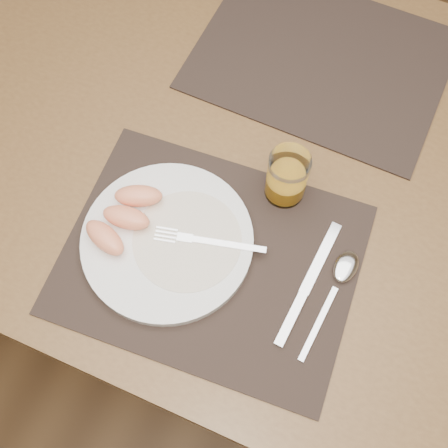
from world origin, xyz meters
TOP-DOWN VIEW (x-y plane):
  - ground at (0.00, 0.00)m, footprint 5.00×5.00m
  - table at (0.00, 0.00)m, footprint 1.40×0.90m
  - placemat_near at (-0.01, -0.22)m, footprint 0.47×0.38m
  - placemat_far at (0.02, 0.22)m, footprint 0.46×0.36m
  - plate at (-0.09, -0.22)m, footprint 0.27×0.27m
  - plate_dressing at (-0.06, -0.21)m, footprint 0.17×0.17m
  - fork at (-0.04, -0.20)m, footprint 0.17×0.06m
  - knife at (0.14, -0.22)m, footprint 0.03×0.22m
  - spoon at (0.18, -0.17)m, footprint 0.04×0.19m
  - juice_glass at (0.05, -0.06)m, footprint 0.06×0.06m
  - grapefruit_wedges at (-0.16, -0.22)m, footprint 0.10×0.15m

SIDE VIEW (x-z plane):
  - ground at x=0.00m, z-range 0.00..0.00m
  - table at x=0.00m, z-range 0.29..1.04m
  - placemat_near at x=-0.01m, z-range 0.75..0.75m
  - placemat_far at x=0.02m, z-range 0.75..0.75m
  - knife at x=0.14m, z-range 0.75..0.76m
  - spoon at x=0.18m, z-range 0.75..0.77m
  - plate at x=-0.09m, z-range 0.75..0.77m
  - plate_dressing at x=-0.06m, z-range 0.77..0.77m
  - fork at x=-0.04m, z-range 0.77..0.77m
  - grapefruit_wedges at x=-0.16m, z-range 0.77..0.80m
  - juice_glass at x=0.05m, z-range 0.75..0.85m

